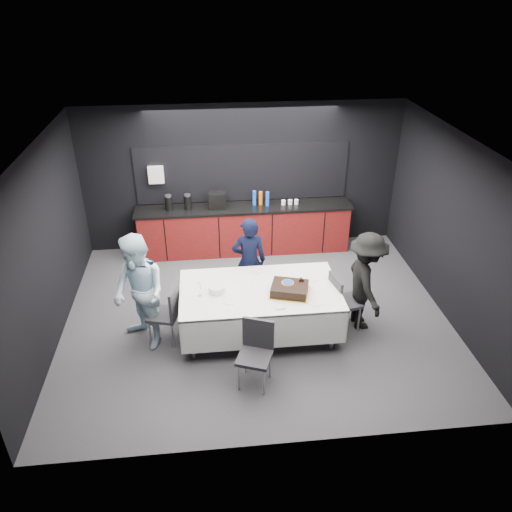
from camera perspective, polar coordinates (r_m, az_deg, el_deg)
The scene contains 18 objects.
ground at distance 8.04m, azimuth 0.08°, elevation -6.86°, with size 6.00×6.00×0.00m, color #414045.
room_shell at distance 7.09m, azimuth 0.09°, elevation 5.28°, with size 6.04×5.04×2.82m.
kitchenette at distance 9.65m, azimuth -1.44°, elevation 3.58°, with size 4.10×0.64×2.05m.
party_table at distance 7.35m, azimuth 0.42°, elevation -4.70°, with size 2.32×1.32×0.78m.
cake_assembly at distance 7.17m, azimuth 3.86°, elevation -3.76°, with size 0.66×0.59×0.17m.
plate_stack at distance 7.21m, azimuth -4.50°, elevation -3.76°, with size 0.24×0.24×0.10m, color white.
loose_plate_near at distance 7.02m, azimuth -3.03°, elevation -5.19°, with size 0.18×0.18×0.01m, color white.
loose_plate_right_a at distance 7.55m, azimuth 6.42°, elevation -2.57°, with size 0.20×0.20×0.01m, color white.
loose_plate_right_b at distance 7.04m, azimuth 6.86°, elevation -5.24°, with size 0.21×0.21×0.01m, color white.
loose_plate_far at distance 7.68m, azimuth 0.09°, elevation -1.76°, with size 0.18×0.18×0.01m, color white.
fork_pile at distance 6.88m, azimuth 2.76°, elevation -5.88°, with size 0.14×0.09×0.02m, color white.
champagne_flute at distance 7.09m, azimuth -6.50°, elevation -3.45°, with size 0.06×0.06×0.22m.
chair_left at distance 7.37m, azimuth -9.99°, elevation -6.13°, with size 0.51×0.51×0.92m.
chair_right at distance 7.61m, azimuth 9.66°, elevation -4.80°, with size 0.49×0.49×0.92m.
chair_near at distance 6.60m, azimuth 0.01°, elevation -10.51°, with size 0.54×0.54×0.92m.
person_center at distance 7.99m, azimuth -0.80°, elevation -0.61°, with size 0.55×0.36×1.52m, color black.
person_left at distance 7.20m, azimuth -13.17°, elevation -4.13°, with size 0.85×0.67×1.76m, color #C3E2F5.
person_right at distance 7.61m, azimuth 12.41°, elevation -2.86°, with size 1.01×0.58×1.57m, color black.
Camera 1 is at (-0.70, -6.42, 4.80)m, focal length 35.00 mm.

